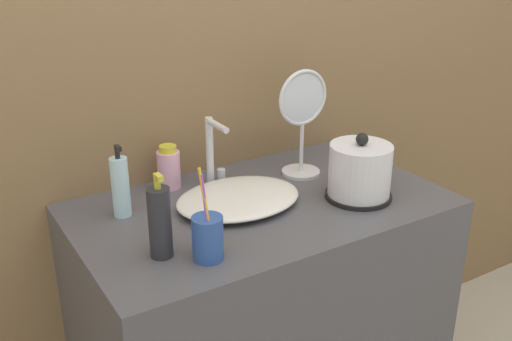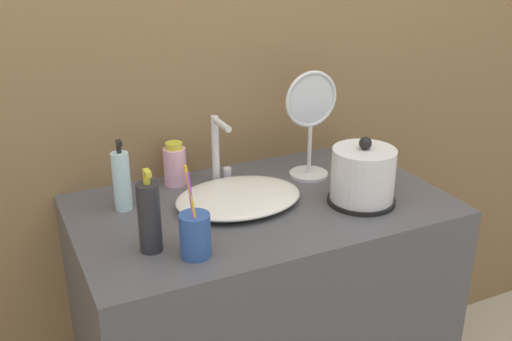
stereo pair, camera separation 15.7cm
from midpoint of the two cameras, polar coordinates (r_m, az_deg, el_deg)
wall_back at (r=1.76m, az=-1.36°, el=13.63°), size 6.00×0.04×2.60m
vanity_counter at (r=1.85m, az=3.03°, el=-15.44°), size 1.00×0.59×0.87m
sink_basin at (r=1.61m, az=1.13°, el=-2.62°), size 0.35×0.27×0.04m
faucet at (r=1.70m, az=-0.95°, el=2.06°), size 0.06×0.11×0.20m
electric_kettle at (r=1.64m, az=12.86°, el=-0.76°), size 0.18×0.18×0.19m
toothbrush_cup at (r=1.35m, az=-2.51°, el=-6.19°), size 0.07×0.07×0.23m
lotion_bottle at (r=1.37m, az=-6.89°, el=-4.49°), size 0.05×0.05×0.20m
shampoo_bottle at (r=1.72m, az=-5.16°, el=0.52°), size 0.07×0.07×0.13m
mouthwash_bottle at (r=1.58m, az=-9.92°, el=-1.01°), size 0.05×0.05×0.19m
vanity_mirror at (r=1.75m, az=7.81°, el=4.79°), size 0.17×0.12×0.32m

